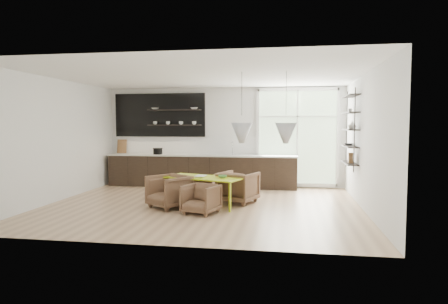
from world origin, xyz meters
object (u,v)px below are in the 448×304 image
(armchair_back_left, at_px, (202,186))
(wire_stool, at_px, (152,188))
(armchair_front_right, at_px, (201,199))
(dining_table, at_px, (204,179))
(armchair_back_right, at_px, (238,187))
(armchair_front_left, at_px, (169,191))

(armchair_back_left, relative_size, wire_stool, 1.73)
(armchair_front_right, relative_size, wire_stool, 1.75)
(armchair_back_left, distance_m, wire_stool, 1.22)
(armchair_front_right, height_order, wire_stool, armchair_front_right)
(dining_table, relative_size, armchair_back_left, 2.95)
(armchair_back_right, bearing_deg, armchair_front_left, 50.38)
(dining_table, height_order, armchair_back_left, dining_table)
(armchair_back_left, distance_m, armchair_front_left, 1.32)
(armchair_front_right, bearing_deg, dining_table, 116.66)
(armchair_front_right, bearing_deg, armchair_back_left, 120.29)
(armchair_back_right, xyz_separation_m, armchair_front_right, (-0.61, -1.26, -0.06))
(wire_stool, bearing_deg, armchair_front_right, -43.94)
(wire_stool, bearing_deg, armchair_front_left, -54.54)
(armchair_front_left, relative_size, armchair_front_right, 1.20)
(dining_table, xyz_separation_m, wire_stool, (-1.44, 0.68, -0.36))
(armchair_front_left, xyz_separation_m, wire_stool, (-0.76, 1.06, -0.12))
(armchair_back_right, relative_size, armchair_front_right, 1.21)
(armchair_front_right, distance_m, wire_stool, 2.18)
(armchair_back_left, height_order, armchair_front_left, armchair_front_left)
(armchair_back_right, distance_m, armchair_front_left, 1.64)
(armchair_front_left, distance_m, armchair_front_right, 0.93)
(armchair_front_left, bearing_deg, armchair_front_right, 7.98)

